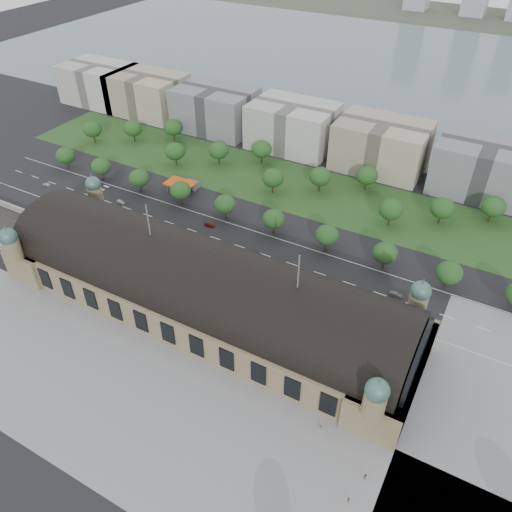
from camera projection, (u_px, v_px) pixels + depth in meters
The scene contains 54 objects.
ground at pixel (205, 309), 176.80m from camera, with size 900.00×900.00×0.00m, color black.
station at pixel (203, 288), 170.47m from camera, with size 150.00×48.40×44.30m.
plaza_south at pixel (148, 415), 142.68m from camera, with size 190.00×48.00×0.12m, color gray.
road_slab at pixel (215, 238), 210.62m from camera, with size 260.00×26.00×0.10m, color black.
grass_belt at pixel (284, 184), 246.58m from camera, with size 300.00×45.00×0.10m, color #294D1F.
petrol_station at pixel (186, 184), 240.56m from camera, with size 14.00×13.00×5.05m.
lake at pixel (421, 71), 382.00m from camera, with size 700.00×320.00×0.08m, color slate.
far_shore at pixel (470, 17), 519.71m from camera, with size 700.00×120.00×0.14m, color #44513D.
office_0 at pixel (100, 83), 326.02m from camera, with size 45.00×32.00×24.00m, color beige.
office_1 at pixel (148, 94), 310.72m from camera, with size 45.00×32.00×24.00m, color #B2A68C.
office_2 at pixel (216, 109), 291.59m from camera, with size 45.00×32.00×24.00m, color gray.
office_3 at pixel (293, 126), 272.47m from camera, with size 45.00×32.00×24.00m, color beige.
office_4 at pixel (381, 146), 253.34m from camera, with size 45.00×32.00×24.00m, color #B2A68C.
office_5 at pixel (484, 168), 234.21m from camera, with size 45.00×32.00×24.00m, color gray.
tree_row_0 at pixel (65, 156), 254.63m from camera, with size 9.60×9.60×11.52m.
tree_row_1 at pixel (101, 166), 245.45m from camera, with size 9.60×9.60×11.52m.
tree_row_2 at pixel (139, 178), 236.27m from camera, with size 9.60×9.60×11.52m.
tree_row_3 at pixel (180, 191), 227.09m from camera, with size 9.60×9.60×11.52m.
tree_row_4 at pixel (225, 204), 217.90m from camera, with size 9.60×9.60×11.52m.
tree_row_5 at pixel (274, 219), 208.72m from camera, with size 9.60×9.60×11.52m.
tree_row_6 at pixel (327, 235), 199.54m from camera, with size 9.60×9.60×11.52m.
tree_row_7 at pixel (385, 253), 190.36m from camera, with size 9.60×9.60×11.52m.
tree_row_8 at pixel (449, 273), 181.18m from camera, with size 9.60×9.60×11.52m.
tree_belt_0 at pixel (92, 129), 278.73m from camera, with size 10.40×10.40×12.48m.
tree_belt_1 at pixel (133, 128), 279.72m from camera, with size 10.40×10.40×12.48m.
tree_belt_2 at pixel (173, 127), 280.72m from camera, with size 10.40×10.40×12.48m.
tree_belt_3 at pixel (175, 151), 256.92m from camera, with size 10.40×10.40×12.48m.
tree_belt_4 at pixel (219, 150), 257.92m from camera, with size 10.40×10.40×12.48m.
tree_belt_5 at pixel (262, 149), 258.91m from camera, with size 10.40×10.40×12.48m.
tree_belt_6 at pixel (273, 178), 235.12m from camera, with size 10.40×10.40×12.48m.
tree_belt_7 at pixel (320, 176), 236.11m from camera, with size 10.40×10.40×12.48m.
tree_belt_8 at pixel (367, 175), 237.11m from camera, with size 10.40×10.40×12.48m.
tree_belt_9 at pixel (391, 210), 213.31m from camera, with size 10.40×10.40×12.48m.
tree_belt_10 at pixel (443, 208), 214.31m from camera, with size 10.40×10.40×12.48m.
tree_belt_11 at pixel (494, 206), 215.30m from camera, with size 10.40×10.40×12.48m.
traffic_car_0 at pixel (47, 184), 244.91m from camera, with size 1.66×4.12×1.40m, color silver.
traffic_car_1 at pixel (121, 202), 231.92m from camera, with size 1.51×4.34×1.43m, color #9B9FA3.
traffic_car_3 at pixel (210, 225), 217.19m from camera, with size 1.86×4.58×1.33m, color maroon.
traffic_car_4 at pixel (256, 253), 201.20m from camera, with size 1.79×4.44×1.51m, color #1B1E4D.
traffic_car_5 at pixel (396, 295), 181.67m from camera, with size 1.67×4.78×1.57m, color #525459.
traffic_car_6 at pixel (414, 321), 171.01m from camera, with size 2.65×5.75×1.60m, color silver.
parked_car_0 at pixel (81, 218), 221.43m from camera, with size 1.48×4.25×1.40m, color black.
parked_car_1 at pixel (116, 231), 213.48m from camera, with size 2.44×5.29×1.47m, color maroon.
parked_car_2 at pixel (115, 224), 217.89m from camera, with size 1.96×4.83×1.40m, color #1C1946.
parked_car_3 at pixel (132, 231), 213.46m from camera, with size 1.59×3.95×1.35m, color #57595E.
parked_car_4 at pixel (123, 232), 212.94m from camera, with size 1.63×4.67×1.54m, color #B8B9BB.
parked_car_5 at pixel (162, 248), 204.13m from camera, with size 2.27×4.92×1.37m, color gray.
parked_car_6 at pixel (147, 235), 211.16m from camera, with size 1.83×4.50×1.31m, color black.
bus_west at pixel (249, 257), 197.82m from camera, with size 2.74×11.69×3.26m, color #B51D2B.
bus_mid at pixel (235, 261), 195.63m from camera, with size 2.86×12.23×3.41m, color silver.
bus_east at pixel (284, 269), 191.47m from camera, with size 3.10×13.25×3.69m, color white.
pedestrian_0 at pixel (320, 427), 138.67m from camera, with size 0.77×0.44×1.57m, color gray.
pedestrian_1 at pixel (349, 500), 122.76m from camera, with size 0.61×0.40×1.67m, color gray.
pedestrian_2 at pixel (365, 476), 127.32m from camera, with size 0.92×0.53×1.88m, color gray.
Camera 1 is at (77.97, -102.69, 123.80)m, focal length 35.00 mm.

